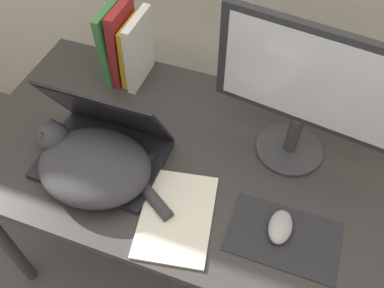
% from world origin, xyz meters
% --- Properties ---
extents(desk, '(1.29, 0.69, 0.71)m').
position_xyz_m(desk, '(0.00, 0.35, 0.63)').
color(desk, '#2D2B2B').
rests_on(desk, ground_plane).
extents(laptop, '(0.34, 0.25, 0.24)m').
position_xyz_m(laptop, '(-0.23, 0.26, 0.76)').
color(laptop, black).
rests_on(laptop, desk).
extents(cat, '(0.43, 0.26, 0.13)m').
position_xyz_m(cat, '(-0.23, 0.19, 0.77)').
color(cat, '#333338').
rests_on(cat, desk).
extents(external_monitor, '(0.47, 0.19, 0.42)m').
position_xyz_m(external_monitor, '(0.25, 0.46, 0.95)').
color(external_monitor, '#333338').
rests_on(external_monitor, desk).
extents(mousepad, '(0.27, 0.17, 0.00)m').
position_xyz_m(mousepad, '(0.30, 0.19, 0.71)').
color(mousepad, '#232328').
rests_on(mousepad, desk).
extents(computer_mouse, '(0.06, 0.10, 0.03)m').
position_xyz_m(computer_mouse, '(0.28, 0.20, 0.73)').
color(computer_mouse, '#99999E').
rests_on(computer_mouse, mousepad).
extents(book_row, '(0.12, 0.17, 0.26)m').
position_xyz_m(book_row, '(-0.31, 0.60, 0.83)').
color(book_row, '#387A42').
rests_on(book_row, desk).
extents(notepad, '(0.22, 0.29, 0.01)m').
position_xyz_m(notepad, '(0.03, 0.15, 0.71)').
color(notepad, silver).
rests_on(notepad, desk).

